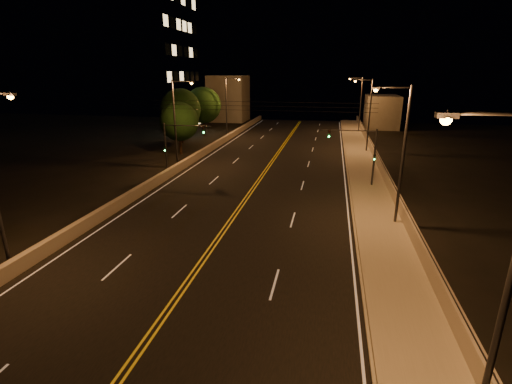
% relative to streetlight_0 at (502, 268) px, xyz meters
% --- Properties ---
extents(road, '(18.00, 120.00, 0.02)m').
position_rel_streetlight_0_xyz_m(road, '(-11.54, 16.44, -5.57)').
color(road, black).
rests_on(road, ground).
extents(sidewalk, '(3.60, 120.00, 0.30)m').
position_rel_streetlight_0_xyz_m(sidewalk, '(-0.74, 16.44, -5.43)').
color(sidewalk, '#9D9683').
rests_on(sidewalk, ground).
extents(curb, '(0.14, 120.00, 0.15)m').
position_rel_streetlight_0_xyz_m(curb, '(-2.61, 16.44, -5.51)').
color(curb, '#9D9683').
rests_on(curb, ground).
extents(parapet_wall, '(0.30, 120.00, 1.00)m').
position_rel_streetlight_0_xyz_m(parapet_wall, '(0.91, 16.44, -4.78)').
color(parapet_wall, gray).
rests_on(parapet_wall, sidewalk).
extents(jersey_barrier, '(0.45, 120.00, 0.89)m').
position_rel_streetlight_0_xyz_m(jersey_barrier, '(-21.01, 16.44, -5.13)').
color(jersey_barrier, gray).
rests_on(jersey_barrier, ground).
extents(distant_building_right, '(6.00, 10.00, 6.20)m').
position_rel_streetlight_0_xyz_m(distant_building_right, '(4.96, 68.54, -2.48)').
color(distant_building_right, gray).
rests_on(distant_building_right, ground).
extents(distant_building_left, '(8.00, 8.00, 9.85)m').
position_rel_streetlight_0_xyz_m(distant_building_left, '(-27.54, 72.58, -0.66)').
color(distant_building_left, gray).
rests_on(distant_building_left, ground).
extents(parapet_rail, '(0.06, 120.00, 0.06)m').
position_rel_streetlight_0_xyz_m(parapet_rail, '(0.91, 16.44, -4.25)').
color(parapet_rail, black).
rests_on(parapet_rail, parapet_wall).
extents(lane_markings, '(17.32, 116.00, 0.00)m').
position_rel_streetlight_0_xyz_m(lane_markings, '(-11.54, 16.37, -5.56)').
color(lane_markings, silver).
rests_on(lane_markings, road).
extents(streetlight_0, '(2.55, 0.28, 9.73)m').
position_rel_streetlight_0_xyz_m(streetlight_0, '(0.00, 0.00, 0.00)').
color(streetlight_0, '#2D2D33').
rests_on(streetlight_0, ground).
extents(streetlight_1, '(2.55, 0.28, 9.73)m').
position_rel_streetlight_0_xyz_m(streetlight_1, '(0.00, 16.36, 0.00)').
color(streetlight_1, '#2D2D33').
rests_on(streetlight_1, ground).
extents(streetlight_2, '(2.55, 0.28, 9.73)m').
position_rel_streetlight_0_xyz_m(streetlight_2, '(0.00, 42.17, 0.00)').
color(streetlight_2, '#2D2D33').
rests_on(streetlight_2, ground).
extents(streetlight_3, '(2.55, 0.28, 9.73)m').
position_rel_streetlight_0_xyz_m(streetlight_3, '(0.00, 60.07, 0.00)').
color(streetlight_3, '#2D2D33').
rests_on(streetlight_3, ground).
extents(streetlight_5, '(2.55, 0.28, 9.73)m').
position_rel_streetlight_0_xyz_m(streetlight_5, '(-21.47, 29.18, 0.00)').
color(streetlight_5, '#2D2D33').
rests_on(streetlight_5, ground).
extents(streetlight_6, '(2.55, 0.28, 9.73)m').
position_rel_streetlight_0_xyz_m(streetlight_6, '(-21.47, 50.19, 0.00)').
color(streetlight_6, '#2D2D33').
rests_on(streetlight_6, ground).
extents(traffic_signal_right, '(5.11, 0.31, 5.59)m').
position_rel_streetlight_0_xyz_m(traffic_signal_right, '(-1.59, 25.50, -2.00)').
color(traffic_signal_right, '#2D2D33').
rests_on(traffic_signal_right, ground).
extents(traffic_signal_left, '(5.11, 0.31, 5.59)m').
position_rel_streetlight_0_xyz_m(traffic_signal_left, '(-20.28, 25.50, -2.00)').
color(traffic_signal_left, '#2D2D33').
rests_on(traffic_signal_left, ground).
extents(overhead_wires, '(22.00, 0.03, 0.83)m').
position_rel_streetlight_0_xyz_m(overhead_wires, '(-11.54, 25.94, 1.82)').
color(overhead_wires, black).
extents(building_tower, '(24.00, 15.00, 32.62)m').
position_rel_streetlight_0_xyz_m(building_tower, '(-41.18, 51.30, 10.16)').
color(building_tower, gray).
rests_on(building_tower, ground).
extents(tree_0, '(5.08, 5.08, 6.88)m').
position_rel_streetlight_0_xyz_m(tree_0, '(-24.24, 36.29, -1.24)').
color(tree_0, black).
rests_on(tree_0, ground).
extents(tree_1, '(6.08, 6.08, 8.23)m').
position_rel_streetlight_0_xyz_m(tree_1, '(-27.29, 44.33, -0.39)').
color(tree_1, black).
rests_on(tree_1, ground).
extents(tree_2, '(6.07, 6.07, 8.22)m').
position_rel_streetlight_0_xyz_m(tree_2, '(-26.13, 51.30, -0.40)').
color(tree_2, black).
rests_on(tree_2, ground).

